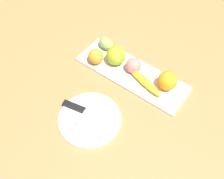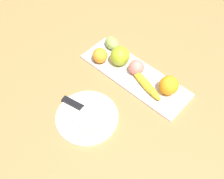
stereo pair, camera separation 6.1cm
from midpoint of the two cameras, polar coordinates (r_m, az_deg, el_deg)
ground_plane at (r=1.10m, az=5.01°, el=2.55°), size 2.40×2.40×0.00m
fruit_tray at (r=1.10m, az=6.41°, el=3.02°), size 0.48×0.16×0.01m
apple at (r=1.10m, az=3.33°, el=7.19°), size 0.08×0.08×0.08m
banana at (r=1.05m, az=8.86°, el=1.24°), size 0.19×0.08×0.03m
orange_near_apple at (r=1.11m, az=-1.04°, el=7.31°), size 0.07×0.07×0.07m
orange_near_banana at (r=1.03m, az=13.82°, el=0.82°), size 0.08×0.08×0.08m
peach at (r=1.08m, az=6.91°, el=4.74°), size 0.06×0.06×0.06m
grape_bunch at (r=1.17m, az=1.46°, el=9.93°), size 0.08×0.07×0.05m
dinner_plate at (r=0.98m, az=-3.65°, el=-6.06°), size 0.23×0.23×0.01m
folded_napkin at (r=0.95m, az=-2.48°, el=-6.45°), size 0.11×0.11×0.03m
knife at (r=1.00m, az=-6.00°, el=-3.46°), size 0.18×0.06×0.01m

